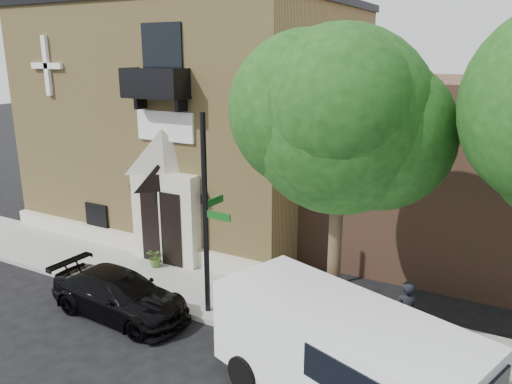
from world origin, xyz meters
TOP-DOWN VIEW (x-y plane):
  - ground at (0.00, 0.00)m, footprint 120.00×120.00m
  - sidewalk at (1.00, 1.50)m, footprint 42.00×3.00m
  - church at (-2.99, 7.95)m, footprint 12.20×11.01m
  - street_tree_left at (6.03, 0.35)m, footprint 4.97×4.38m
  - black_sedan at (0.09, -0.76)m, footprint 4.48×1.99m
  - cargo_van at (7.13, -1.54)m, footprint 6.05×3.93m
  - street_sign at (2.31, 0.47)m, footprint 0.90×0.90m
  - fire_hydrant at (5.92, 0.20)m, footprint 0.49×0.40m
  - dumpster at (7.19, 0.63)m, footprint 1.74×1.01m
  - planter at (-0.99, 2.08)m, footprint 0.69×0.62m
  - pedestrian_near at (7.59, 1.32)m, footprint 0.77×0.73m

SIDE VIEW (x-z plane):
  - ground at x=0.00m, z-range 0.00..0.00m
  - sidewalk at x=1.00m, z-range 0.00..0.15m
  - planter at x=-0.99m, z-range 0.15..0.83m
  - fire_hydrant at x=5.92m, z-range 0.14..1.01m
  - black_sedan at x=0.09m, z-range 0.00..1.28m
  - dumpster at x=7.19m, z-range 0.16..1.28m
  - pedestrian_near at x=7.59m, z-range 0.15..1.92m
  - cargo_van at x=7.13m, z-range 0.14..2.44m
  - street_sign at x=2.31m, z-range 0.17..5.82m
  - church at x=-2.99m, z-range -0.02..9.28m
  - street_tree_left at x=6.03m, z-range 1.98..9.75m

